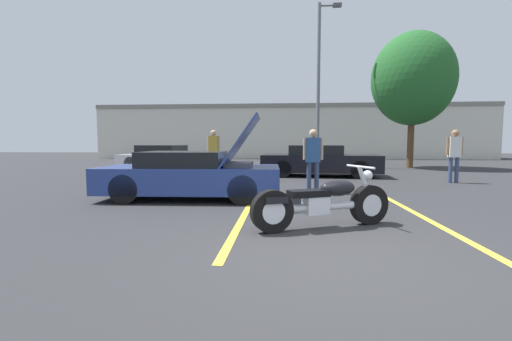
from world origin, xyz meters
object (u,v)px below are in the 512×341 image
Objects in this scene: spectator_midground at (214,148)px; show_car_hood_open at (192,175)px; tree_background at (413,79)px; light_pole at (320,79)px; parked_car_right_row at (319,161)px; parked_car_left_row at (164,158)px; motorcycle at (323,203)px; spectator_by_show_car at (454,151)px; spectator_near_motorcycle at (313,155)px.

show_car_hood_open is at bearing -83.35° from spectator_midground.
tree_background reaches higher than spectator_midground.
light_pole is 7.63m from spectator_midground.
light_pole is 1.84× the size of parked_car_right_row.
parked_car_left_row is (-3.73, 8.61, 0.00)m from show_car_hood_open.
parked_car_right_row is at bearing -95.44° from light_pole.
show_car_hood_open is (-2.74, 2.58, 0.17)m from motorcycle.
tree_background is at bearing -1.64° from light_pole.
spectator_by_show_car is (3.65, -6.90, -3.61)m from light_pole.
parked_car_left_row is 4.20m from spectator_midground.
parked_car_right_row is (0.81, 8.29, 0.20)m from motorcycle.
show_car_hood_open is 2.40× the size of spectator_by_show_car.
tree_background is at bearing 58.24° from spectator_near_motorcycle.
spectator_near_motorcycle is (6.62, -7.47, 0.42)m from parked_car_left_row.
tree_background reaches higher than spectator_near_motorcycle.
parked_car_right_row is 2.54× the size of spectator_midground.
parked_car_left_row is (-7.27, 2.90, -0.03)m from parked_car_right_row.
light_pole is 12.09m from show_car_hood_open.
parked_car_left_row is (-6.46, 11.19, 0.17)m from motorcycle.
motorcycle is at bearing -114.48° from tree_background.
spectator_midground is at bearing -133.87° from light_pole.
spectator_by_show_car is (4.93, 6.33, 0.64)m from motorcycle.
spectator_by_show_car is 0.95× the size of spectator_midground.
tree_background reaches higher than parked_car_left_row.
motorcycle is at bearing -92.47° from spectator_near_motorcycle.
tree_background reaches higher than spectator_by_show_car.
light_pole is at bearing 178.36° from tree_background.
motorcycle is (-5.96, -13.10, -4.15)m from tree_background.
spectator_by_show_car is at bearing -12.40° from parked_car_left_row.
show_car_hood_open is at bearing -158.45° from spectator_near_motorcycle.
tree_background is 1.47× the size of parked_car_left_row.
motorcycle is 0.47× the size of parked_car_right_row.
parked_car_right_row is 4.63m from spectator_near_motorcycle.
parked_car_right_row is 7.83m from parked_car_left_row.
spectator_by_show_car reaches higher than parked_car_right_row.
light_pole is 6.41m from parked_car_right_row.
show_car_hood_open reaches higher than motorcycle.
motorcycle is 8.33m from parked_car_right_row.
parked_car_right_row is 2.67× the size of spectator_by_show_car.
light_pole is 4.69m from tree_background.
parked_car_right_row is at bearing -137.00° from tree_background.
parked_car_right_row is 4.59m from spectator_by_show_car.
light_pole is at bearing 117.89° from spectator_by_show_car.
light_pole is at bearing 46.13° from spectator_midground.
spectator_midground is at bearing -176.10° from parked_car_right_row.
show_car_hood_open reaches higher than parked_car_left_row.
parked_car_right_row reaches higher than parked_car_left_row.
spectator_midground is at bearing -153.17° from tree_background.
show_car_hood_open is 2.50× the size of spectator_near_motorcycle.
parked_car_left_row is 9.99m from spectator_near_motorcycle.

